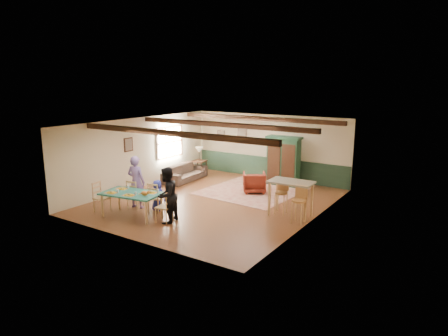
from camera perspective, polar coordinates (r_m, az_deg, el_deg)
The scene contains 35 objects.
floor at distance 13.80m, azimuth -1.26°, elevation -4.75°, with size 8.00×8.00×0.00m, color #592D19.
wall_back at distance 16.86m, azimuth 6.44°, elevation 3.04°, with size 7.00×0.02×2.70m, color beige.
wall_left at distance 15.68m, azimuth -11.90°, elevation 2.14°, with size 0.02×8.00×2.70m, color beige.
wall_right at distance 11.89m, azimuth 12.76°, elevation -1.15°, with size 0.02×8.00×2.70m, color beige.
ceiling at distance 13.26m, azimuth -1.32°, elevation 6.46°, with size 7.00×8.00×0.02m, color beige.
wainscot_back at distance 17.01m, azimuth 6.33°, elevation 0.04°, with size 6.95×0.03×0.90m, color #1D3525.
ceiling_beam_front at distance 11.46m, azimuth -7.87°, elevation 4.96°, with size 6.95×0.16×0.16m, color black.
ceiling_beam_mid at distance 13.60m, azimuth -0.36°, elevation 6.23°, with size 6.95×0.16×0.16m, color black.
ceiling_beam_back at distance 15.82m, azimuth 4.89°, elevation 7.06°, with size 6.95×0.16×0.16m, color black.
window_left at distance 16.85m, azimuth -7.78°, elevation 3.69°, with size 0.06×1.60×1.30m, color white, non-canonical shape.
picture_left_wall at distance 15.19m, azimuth -13.49°, elevation 3.27°, with size 0.04×0.42×0.52m, color gray, non-canonical shape.
picture_back_a at distance 17.39m, azimuth 2.59°, elevation 4.89°, with size 0.45×0.04×0.55m, color gray, non-canonical shape.
picture_back_b at distance 17.99m, azimuth -0.44°, elevation 4.67°, with size 0.38×0.04×0.48m, color gray, non-canonical shape.
dining_table at distance 12.50m, azimuth -13.01°, elevation -5.13°, with size 1.80×1.00×0.75m, color #1F6357, non-canonical shape.
dining_chair_far_left at distance 13.25m, azimuth -12.56°, elevation -3.65°, with size 0.42×0.44×0.95m, color tan, non-canonical shape.
dining_chair_far_right at distance 12.81m, azimuth -9.67°, elevation -4.09°, with size 0.42×0.44×0.95m, color tan, non-canonical shape.
dining_chair_end_left at distance 13.17m, azimuth -17.04°, elevation -4.01°, with size 0.42×0.44×0.95m, color tan, non-canonical shape.
dining_chair_end_right at distance 11.84m, azimuth -8.55°, elevation -5.43°, with size 0.42×0.44×0.95m, color tan, non-canonical shape.
person_man at distance 13.21m, azimuth -12.43°, elevation -1.96°, with size 0.63×0.41×1.72m, color #7D5FA4.
person_woman at distance 11.68m, azimuth -8.19°, elevation -3.87°, with size 0.80×0.62×1.65m, color black.
person_child at distance 12.86m, azimuth -9.48°, elevation -3.89°, with size 0.49×0.32×1.00m, color #262F9A.
cat at distance 11.98m, azimuth -11.29°, elevation -3.51°, with size 0.36×0.14×0.18m, color orange, non-canonical shape.
place_setting_near_left at distance 12.52m, azimuth -15.80°, elevation -3.20°, with size 0.40×0.30×0.11m, color gold, non-canonical shape.
place_setting_near_center at distance 12.13m, azimuth -13.43°, elevation -3.58°, with size 0.40×0.30×0.11m, color gold, non-canonical shape.
place_setting_far_left at distance 12.90m, azimuth -14.40°, elevation -2.67°, with size 0.40×0.30×0.11m, color gold, non-canonical shape.
place_setting_far_right at distance 12.26m, azimuth -10.35°, elevation -3.26°, with size 0.40×0.30×0.11m, color gold, non-canonical shape.
area_rug at distance 15.27m, azimuth 4.49°, elevation -3.08°, with size 3.27×3.88×0.01m, color beige.
armoire at distance 15.87m, azimuth 8.49°, elevation 1.01°, with size 1.38×0.55×1.95m, color #173925.
armchair at distance 14.83m, azimuth 4.35°, elevation -2.06°, with size 0.81×0.83×0.76m, color #541610.
sofa at distance 16.67m, azimuth -5.60°, elevation -0.64°, with size 2.22×0.87×0.65m, color #3C2D25.
end_table at distance 17.45m, azimuth -3.54°, elevation 0.00°, with size 0.54×0.54×0.66m, color black, non-canonical shape.
table_lamp at distance 17.32m, azimuth -3.57°, elevation 2.05°, with size 0.34×0.34×0.61m, color beige, non-canonical shape.
counter_table at distance 12.35m, azimuth 9.48°, elevation -4.34°, with size 1.32×0.77×1.10m, color tan, non-canonical shape.
bar_stool_left at distance 12.51m, azimuth 8.16°, elevation -4.10°, with size 0.39×0.43×1.09m, color tan, non-canonical shape.
bar_stool_right at distance 11.75m, azimuth 10.62°, elevation -5.25°, with size 0.39×0.43×1.10m, color tan, non-canonical shape.
Camera 1 is at (7.48, -10.87, 4.07)m, focal length 32.00 mm.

